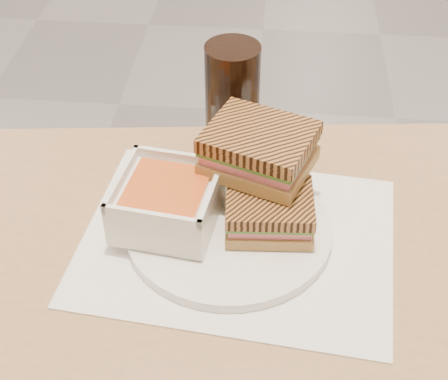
# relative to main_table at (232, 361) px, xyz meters

# --- Properties ---
(main_table) EXTENTS (1.27, 0.83, 0.75)m
(main_table) POSITION_rel_main_table_xyz_m (0.00, 0.00, 0.00)
(main_table) COLOR #A57B50
(main_table) RESTS_ON ground
(tray_liner) EXTENTS (0.42, 0.34, 0.00)m
(tray_liner) POSITION_rel_main_table_xyz_m (-0.00, 0.10, 0.12)
(tray_liner) COLOR white
(tray_liner) RESTS_ON main_table
(plate) EXTENTS (0.26, 0.26, 0.01)m
(plate) POSITION_rel_main_table_xyz_m (-0.01, 0.11, 0.12)
(plate) COLOR white
(plate) RESTS_ON tray_liner
(soup_bowl) EXTENTS (0.14, 0.14, 0.06)m
(soup_bowl) POSITION_rel_main_table_xyz_m (-0.09, 0.11, 0.16)
(soup_bowl) COLOR white
(soup_bowl) RESTS_ON plate
(panini_lower) EXTENTS (0.11, 0.10, 0.05)m
(panini_lower) POSITION_rel_main_table_xyz_m (0.04, 0.12, 0.16)
(panini_lower) COLOR #AF8944
(panini_lower) RESTS_ON plate
(panini_upper) EXTENTS (0.16, 0.14, 0.06)m
(panini_upper) POSITION_rel_main_table_xyz_m (0.02, 0.17, 0.21)
(panini_upper) COLOR #AF8944
(panini_upper) RESTS_ON panini_lower
(cola_glass) EXTENTS (0.08, 0.08, 0.17)m
(cola_glass) POSITION_rel_main_table_xyz_m (-0.03, 0.30, 0.20)
(cola_glass) COLOR black
(cola_glass) RESTS_ON main_table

